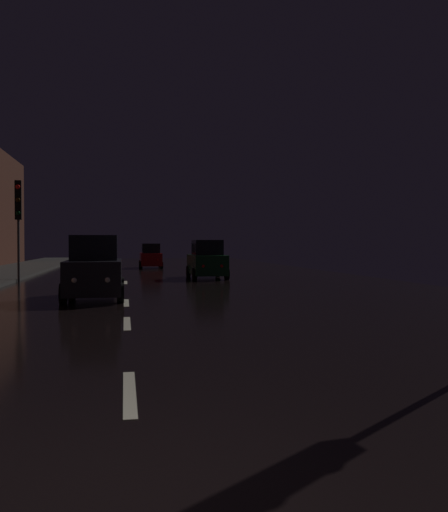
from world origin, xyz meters
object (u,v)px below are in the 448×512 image
at_px(car_parked_right_far, 207,261).
at_px(traffic_light_far_left, 18,208).
at_px(car_approaching_headlights, 95,270).
at_px(car_distant_taillights, 151,257).

bearing_deg(car_parked_right_far, traffic_light_far_left, 97.54).
relative_size(traffic_light_far_left, car_approaching_headlights, 1.16).
distance_m(car_approaching_headlights, car_distant_taillights, 23.62).
height_order(car_approaching_headlights, car_distant_taillights, car_approaching_headlights).
relative_size(car_approaching_headlights, car_parked_right_far, 1.04).
xyz_separation_m(traffic_light_far_left, car_approaching_headlights, (4.07, -9.02, -2.61)).
bearing_deg(car_distant_taillights, car_parked_right_far, -169.69).
height_order(traffic_light_far_left, car_distant_taillights, traffic_light_far_left).
distance_m(traffic_light_far_left, car_parked_right_far, 9.89).
relative_size(car_distant_taillights, car_parked_right_far, 0.91).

